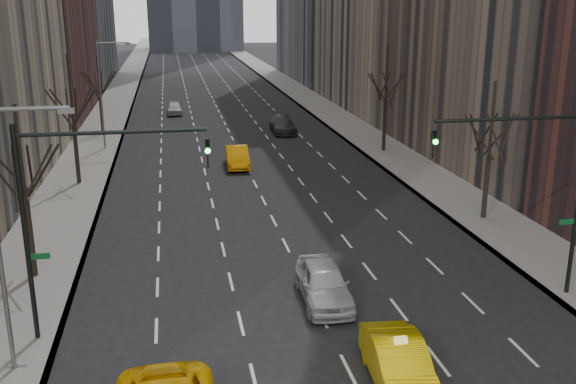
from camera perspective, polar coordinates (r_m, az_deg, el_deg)
sidewalk_left at (r=81.76m, az=-15.17°, el=7.42°), size 4.50×320.00×0.15m
sidewalk_right at (r=83.40m, az=1.99°, el=8.14°), size 4.50×320.00×0.15m
tree_lw_b at (r=30.48m, az=-22.27°, el=-0.69°), size 3.36×3.50×7.82m
tree_lw_c at (r=45.77m, az=-18.49°, el=5.49°), size 3.36×3.50×8.74m
tree_lw_d at (r=63.50m, az=-16.36°, el=8.07°), size 3.36×3.50×7.36m
tree_rw_b at (r=37.94m, az=17.40°, el=2.98°), size 3.36×3.50×7.82m
tree_rw_c at (r=54.14m, az=8.65°, el=7.72°), size 3.36×3.50×8.74m
traffic_mast_left at (r=23.79m, az=-18.66°, el=-0.45°), size 6.69×0.39×8.00m
traffic_mast_right at (r=27.71m, az=21.83°, el=1.54°), size 6.69×0.39×8.00m
streetlight_near at (r=22.22m, az=-23.78°, el=-1.82°), size 2.83×0.22×9.00m
streetlight_far at (r=56.22m, az=-16.01°, el=9.22°), size 2.83×0.22×9.00m
taxi_sedan at (r=21.78m, az=9.86°, el=-14.93°), size 2.04×4.95×1.59m
silver_sedan_ahead at (r=27.06m, az=3.20°, el=-8.08°), size 2.16×4.95×1.66m
far_taxi at (r=49.22m, az=-4.53°, el=3.13°), size 1.82×4.79×1.56m
far_suv_grey at (r=62.36m, az=-0.47°, el=6.01°), size 2.37×5.50×1.58m
far_car_white at (r=74.18m, az=-10.07°, el=7.37°), size 1.72×4.24×1.44m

